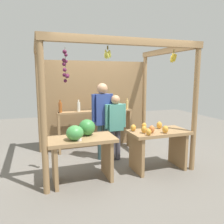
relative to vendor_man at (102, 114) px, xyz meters
name	(u,v)px	position (x,y,z in m)	size (l,w,h in m)	color
ground_plane	(109,160)	(0.12, -0.09, -1.03)	(12.00, 12.00, 0.00)	slate
market_stall	(102,93)	(0.11, 0.38, 0.42)	(2.92, 2.20, 2.47)	#99754C
fruit_counter_left	(82,144)	(-0.65, -0.87, -0.35)	(1.17, 0.65, 1.08)	#99754C
fruit_counter_right	(157,141)	(0.86, -0.88, -0.45)	(1.17, 0.64, 0.93)	#99754C
bottle_shelf_unit	(96,119)	(0.03, 0.69, -0.24)	(1.87, 0.22, 1.36)	#99754C
vendor_man	(102,114)	(0.00, 0.00, 0.00)	(0.48, 0.23, 1.70)	#365154
vendor_woman	(115,122)	(0.25, -0.14, -0.17)	(0.48, 0.20, 1.45)	#43414D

